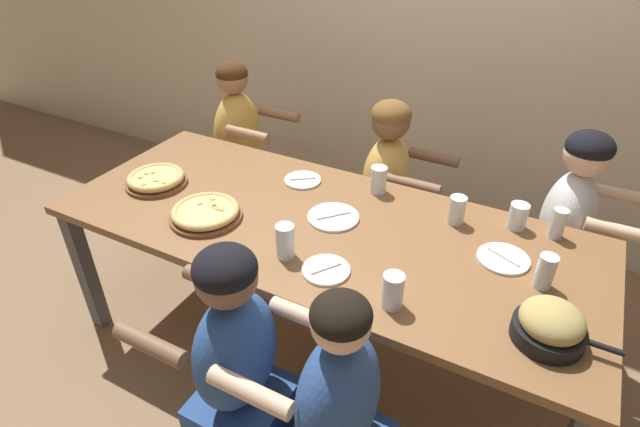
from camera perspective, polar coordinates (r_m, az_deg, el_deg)
name	(u,v)px	position (r m, az deg, el deg)	size (l,w,h in m)	color
ground_plane	(320,344)	(2.72, 0.00, -14.72)	(18.00, 18.00, 0.00)	#896B4C
dining_table	(320,236)	(2.24, 0.00, -2.61)	(2.39, 0.97, 0.78)	brown
pizza_board_main	(206,213)	(2.28, -12.94, 0.08)	(0.32, 0.32, 0.05)	brown
pizza_board_second	(156,179)	(2.61, -18.24, 3.74)	(0.30, 0.30, 0.06)	brown
skillet_bowl	(550,325)	(1.80, 24.84, -11.50)	(0.34, 0.23, 0.14)	black
empty_plate_a	(503,259)	(2.12, 20.20, -4.86)	(0.21, 0.21, 0.02)	white
empty_plate_b	(303,180)	(2.52, -1.99, 3.84)	(0.19, 0.19, 0.02)	white
empty_plate_c	(333,217)	(2.23, 1.53, -0.41)	(0.23, 0.23, 0.02)	white
empty_plate_d	(326,270)	(1.93, 0.69, -6.47)	(0.19, 0.19, 0.02)	white
drinking_glass_a	(378,181)	(2.42, 6.68, 3.66)	(0.08, 0.08, 0.13)	silver
drinking_glass_b	(393,293)	(1.78, 8.29, -8.95)	(0.08, 0.08, 0.14)	silver
drinking_glass_c	(456,212)	(2.26, 15.33, 0.20)	(0.07, 0.07, 0.13)	silver
drinking_glass_d	(285,243)	(1.98, -3.99, -3.41)	(0.08, 0.08, 0.15)	silver
drinking_glass_e	(557,225)	(2.31, 25.50, -1.17)	(0.06, 0.06, 0.13)	silver
drinking_glass_f	(518,217)	(2.31, 21.65, -0.38)	(0.08, 0.08, 0.12)	silver
drinking_glass_g	(545,273)	(2.01, 24.32, -6.19)	(0.07, 0.07, 0.14)	silver
diner_far_center	(385,201)	(2.87, 7.42, 1.46)	(0.51, 0.40, 1.11)	gold
diner_far_right	(559,245)	(2.75, 25.63, -3.30)	(0.51, 0.40, 1.14)	silver
diner_far_left	(241,160)	(3.29, -9.06, 6.06)	(0.51, 0.40, 1.17)	gold
diner_near_center	(239,382)	(1.93, -9.20, -18.50)	(0.51, 0.40, 1.12)	#2D5193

